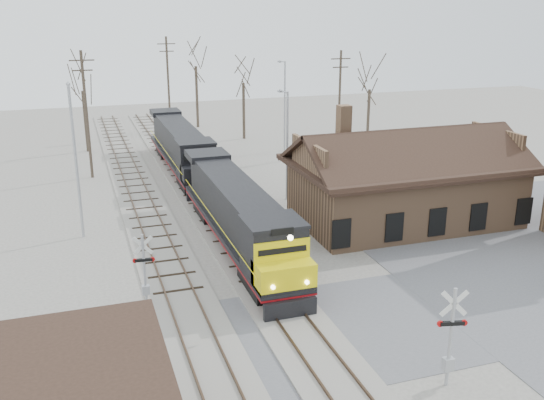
# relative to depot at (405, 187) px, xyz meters

# --- Properties ---
(ground) EXTENTS (140.00, 140.00, 0.00)m
(ground) POSITION_rel_depot_xyz_m (-11.99, -12.00, -2.41)
(ground) COLOR #AAA499
(ground) RESTS_ON ground
(road) EXTENTS (60.00, 9.00, 0.03)m
(road) POSITION_rel_depot_xyz_m (-11.99, -12.00, -2.39)
(road) COLOR #5A5A5E
(road) RESTS_ON ground
(track_main) EXTENTS (3.40, 90.00, 0.24)m
(track_main) POSITION_rel_depot_xyz_m (-11.99, 3.00, -2.34)
(track_main) COLOR #AAA499
(track_main) RESTS_ON ground
(track_siding) EXTENTS (3.40, 90.00, 0.24)m
(track_siding) POSITION_rel_depot_xyz_m (-16.49, 3.00, -2.34)
(track_siding) COLOR #AAA499
(track_siding) RESTS_ON ground
(depot) EXTENTS (15.20, 9.31, 7.90)m
(depot) POSITION_rel_depot_xyz_m (0.00, 0.00, 0.00)
(depot) COLOR #856045
(depot) RESTS_ON ground
(locomotive_lead) EXTENTS (2.80, 18.78, 4.17)m
(locomotive_lead) POSITION_rel_depot_xyz_m (-11.99, -1.63, -0.22)
(locomotive_lead) COLOR black
(locomotive_lead) RESTS_ON ground
(locomotive_trailing) EXTENTS (2.80, 18.78, 3.94)m
(locomotive_trailing) POSITION_rel_depot_xyz_m (-11.99, 17.42, -0.22)
(locomotive_trailing) COLOR black
(locomotive_trailing) RESTS_ON ground
(crossbuck_near) EXTENTS (1.17, 0.36, 4.14)m
(crossbuck_near) POSITION_rel_depot_xyz_m (-8.00, -17.18, -0.47)
(crossbuck_near) COLOR #A5A8AD
(crossbuck_near) RESTS_ON ground
(crossbuck_far) EXTENTS (1.06, 0.28, 3.73)m
(crossbuck_far) POSITION_rel_depot_xyz_m (-18.21, -6.88, -0.64)
(crossbuck_far) COLOR #A5A8AD
(crossbuck_far) RESTS_ON ground
(streetlight_a) EXTENTS (0.25, 2.04, 9.66)m
(streetlight_a) POSITION_rel_depot_xyz_m (-20.85, 3.90, 2.97)
(streetlight_a) COLOR #A5A8AD
(streetlight_a) RESTS_ON ground
(streetlight_b) EXTENTS (0.25, 2.04, 8.15)m
(streetlight_b) POSITION_rel_depot_xyz_m (-5.88, 7.26, 2.20)
(streetlight_b) COLOR #A5A8AD
(streetlight_b) RESTS_ON ground
(streetlight_c) EXTENTS (0.25, 2.04, 8.88)m
(streetlight_c) POSITION_rel_depot_xyz_m (-0.56, 22.80, 2.57)
(streetlight_c) COLOR #A5A8AD
(streetlight_c) RESTS_ON ground
(utility_pole_a) EXTENTS (2.00, 0.24, 10.64)m
(utility_pole_a) POSITION_rel_depot_xyz_m (-19.66, 18.12, 3.14)
(utility_pole_a) COLOR #382D23
(utility_pole_a) RESTS_ON ground
(utility_pole_b) EXTENTS (2.00, 0.24, 10.83)m
(utility_pole_b) POSITION_rel_depot_xyz_m (-10.18, 34.77, 3.24)
(utility_pole_b) COLOR #382D23
(utility_pole_b) RESTS_ON ground
(utility_pole_c) EXTENTS (2.00, 0.24, 10.00)m
(utility_pole_c) POSITION_rel_depot_xyz_m (4.15, 19.96, 2.82)
(utility_pole_c) COLOR #382D23
(utility_pole_c) RESTS_ON ground
(tree_b) EXTENTS (4.05, 4.05, 9.92)m
(tree_b) POSITION_rel_depot_xyz_m (-19.59, 28.44, 4.66)
(tree_b) COLOR #382D23
(tree_b) RESTS_ON ground
(tree_c) EXTENTS (4.83, 4.83, 11.84)m
(tree_c) POSITION_rel_depot_xyz_m (-6.42, 37.58, 6.02)
(tree_c) COLOR #382D23
(tree_c) RESTS_ON ground
(tree_d) EXTENTS (4.06, 4.06, 9.94)m
(tree_d) POSITION_rel_depot_xyz_m (-2.92, 29.39, 4.66)
(tree_d) COLOR #382D23
(tree_d) RESTS_ON ground
(tree_e) EXTENTS (3.76, 3.76, 9.20)m
(tree_e) POSITION_rel_depot_xyz_m (9.22, 23.50, 4.14)
(tree_e) COLOR #382D23
(tree_e) RESTS_ON ground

